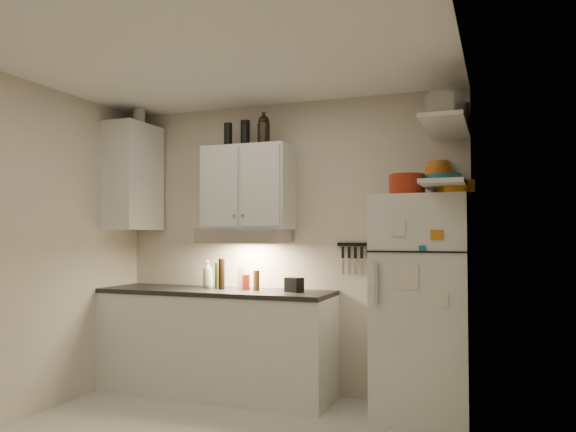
% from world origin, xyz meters
% --- Properties ---
extents(ceiling, '(3.20, 3.00, 0.02)m').
position_xyz_m(ceiling, '(0.00, 0.00, 2.61)').
color(ceiling, white).
rests_on(ceiling, ground).
extents(back_wall, '(3.20, 0.02, 2.60)m').
position_xyz_m(back_wall, '(0.00, 1.51, 1.30)').
color(back_wall, beige).
rests_on(back_wall, ground).
extents(left_wall, '(0.02, 3.00, 2.60)m').
position_xyz_m(left_wall, '(-1.61, 0.00, 1.30)').
color(left_wall, beige).
rests_on(left_wall, ground).
extents(right_wall, '(0.02, 3.00, 2.60)m').
position_xyz_m(right_wall, '(1.61, 0.00, 1.30)').
color(right_wall, beige).
rests_on(right_wall, ground).
extents(base_cabinet, '(2.10, 0.60, 0.88)m').
position_xyz_m(base_cabinet, '(-0.55, 1.20, 0.44)').
color(base_cabinet, silver).
rests_on(base_cabinet, floor).
extents(countertop, '(2.10, 0.62, 0.04)m').
position_xyz_m(countertop, '(-0.55, 1.20, 0.90)').
color(countertop, black).
rests_on(countertop, base_cabinet).
extents(upper_cabinet, '(0.80, 0.33, 0.75)m').
position_xyz_m(upper_cabinet, '(-0.30, 1.33, 1.83)').
color(upper_cabinet, silver).
rests_on(upper_cabinet, back_wall).
extents(side_cabinet, '(0.33, 0.55, 1.00)m').
position_xyz_m(side_cabinet, '(-1.44, 1.20, 1.95)').
color(side_cabinet, silver).
rests_on(side_cabinet, left_wall).
extents(range_hood, '(0.76, 0.46, 0.12)m').
position_xyz_m(range_hood, '(-0.30, 1.27, 1.39)').
color(range_hood, silver).
rests_on(range_hood, back_wall).
extents(fridge, '(0.70, 0.68, 1.70)m').
position_xyz_m(fridge, '(1.25, 1.16, 0.85)').
color(fridge, silver).
rests_on(fridge, floor).
extents(shelf_hi, '(0.30, 0.95, 0.03)m').
position_xyz_m(shelf_hi, '(1.45, 1.02, 2.20)').
color(shelf_hi, silver).
rests_on(shelf_hi, right_wall).
extents(shelf_lo, '(0.30, 0.95, 0.03)m').
position_xyz_m(shelf_lo, '(1.45, 1.02, 1.76)').
color(shelf_lo, silver).
rests_on(shelf_lo, right_wall).
extents(knife_strip, '(0.42, 0.02, 0.03)m').
position_xyz_m(knife_strip, '(0.70, 1.49, 1.32)').
color(knife_strip, black).
rests_on(knife_strip, back_wall).
extents(dutch_oven, '(0.30, 0.30, 0.15)m').
position_xyz_m(dutch_oven, '(1.17, 0.99, 1.78)').
color(dutch_oven, maroon).
rests_on(dutch_oven, fridge).
extents(book_stack, '(0.29, 0.31, 0.09)m').
position_xyz_m(book_stack, '(1.51, 0.94, 1.74)').
color(book_stack, '#C67618').
rests_on(book_stack, fridge).
extents(spice_jar, '(0.07, 0.07, 0.10)m').
position_xyz_m(spice_jar, '(1.37, 1.14, 1.75)').
color(spice_jar, silver).
rests_on(spice_jar, fridge).
extents(stock_pot, '(0.32, 0.32, 0.22)m').
position_xyz_m(stock_pot, '(1.45, 1.32, 2.32)').
color(stock_pot, silver).
rests_on(stock_pot, shelf_hi).
extents(tin_a, '(0.26, 0.24, 0.21)m').
position_xyz_m(tin_a, '(1.44, 0.97, 2.32)').
color(tin_a, '#AAAAAD').
rests_on(tin_a, shelf_hi).
extents(tin_b, '(0.21, 0.21, 0.17)m').
position_xyz_m(tin_b, '(1.43, 0.74, 2.30)').
color(tin_b, '#AAAAAD').
rests_on(tin_b, shelf_hi).
extents(bowl_teal, '(0.27, 0.27, 0.11)m').
position_xyz_m(bowl_teal, '(1.40, 1.38, 1.83)').
color(bowl_teal, '#176380').
rests_on(bowl_teal, shelf_lo).
extents(bowl_orange, '(0.22, 0.22, 0.07)m').
position_xyz_m(bowl_orange, '(1.35, 1.46, 1.92)').
color(bowl_orange, orange).
rests_on(bowl_orange, bowl_teal).
extents(bowl_yellow, '(0.17, 0.17, 0.05)m').
position_xyz_m(bowl_yellow, '(1.35, 1.46, 1.98)').
color(bowl_yellow, '#C57B22').
rests_on(bowl_yellow, bowl_orange).
extents(plates, '(0.35, 0.35, 0.07)m').
position_xyz_m(plates, '(1.41, 1.05, 1.81)').
color(plates, '#176380').
rests_on(plates, shelf_lo).
extents(growler_a, '(0.10, 0.10, 0.24)m').
position_xyz_m(growler_a, '(-0.13, 1.31, 2.32)').
color(growler_a, black).
rests_on(growler_a, upper_cabinet).
extents(growler_b, '(0.12, 0.12, 0.26)m').
position_xyz_m(growler_b, '(-0.12, 1.27, 2.33)').
color(growler_b, black).
rests_on(growler_b, upper_cabinet).
extents(thermos_a, '(0.09, 0.09, 0.24)m').
position_xyz_m(thermos_a, '(-0.33, 1.35, 2.32)').
color(thermos_a, black).
rests_on(thermos_a, upper_cabinet).
extents(thermos_b, '(0.09, 0.09, 0.21)m').
position_xyz_m(thermos_b, '(-0.48, 1.30, 2.31)').
color(thermos_b, black).
rests_on(thermos_b, upper_cabinet).
extents(side_jar, '(0.15, 0.15, 0.15)m').
position_xyz_m(side_jar, '(-1.39, 1.22, 2.52)').
color(side_jar, silver).
rests_on(side_jar, side_cabinet).
extents(soap_bottle, '(0.11, 0.11, 0.28)m').
position_xyz_m(soap_bottle, '(-0.70, 1.33, 1.06)').
color(soap_bottle, silver).
rests_on(soap_bottle, countertop).
extents(pepper_mill, '(0.07, 0.07, 0.17)m').
position_xyz_m(pepper_mill, '(-0.17, 1.23, 1.01)').
color(pepper_mill, brown).
rests_on(pepper_mill, countertop).
extents(oil_bottle, '(0.05, 0.05, 0.23)m').
position_xyz_m(oil_bottle, '(-0.57, 1.27, 1.04)').
color(oil_bottle, '#476218').
rests_on(oil_bottle, countertop).
extents(vinegar_bottle, '(0.06, 0.06, 0.27)m').
position_xyz_m(vinegar_bottle, '(-0.49, 1.21, 1.06)').
color(vinegar_bottle, black).
rests_on(vinegar_bottle, countertop).
extents(clear_bottle, '(0.07, 0.07, 0.20)m').
position_xyz_m(clear_bottle, '(-0.34, 1.29, 1.02)').
color(clear_bottle, silver).
rests_on(clear_bottle, countertop).
extents(red_jar, '(0.08, 0.08, 0.13)m').
position_xyz_m(red_jar, '(-0.27, 1.25, 0.99)').
color(red_jar, maroon).
rests_on(red_jar, countertop).
extents(caddy, '(0.17, 0.15, 0.12)m').
position_xyz_m(caddy, '(0.18, 1.23, 0.98)').
color(caddy, black).
rests_on(caddy, countertop).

